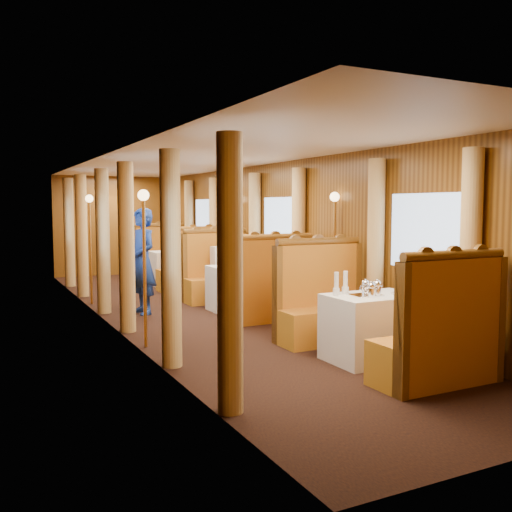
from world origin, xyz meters
TOP-DOWN VIEW (x-y plane):
  - floor at (0.00, 0.00)m, footprint 3.00×12.00m
  - ceiling at (0.00, 0.00)m, footprint 3.00×12.00m
  - wall_far at (0.00, 6.00)m, footprint 3.00×0.01m
  - wall_left at (-1.50, 0.00)m, footprint 0.01×12.00m
  - wall_right at (1.50, 0.00)m, footprint 0.01×12.00m
  - doorway_far at (0.00, 5.97)m, footprint 0.80×0.04m
  - table_near at (0.75, -3.50)m, footprint 1.05×0.72m
  - banquette_near_fwd at (0.75, -4.51)m, footprint 1.30×0.55m
  - banquette_near_aft at (0.75, -2.49)m, footprint 1.30×0.55m
  - table_mid at (0.75, 0.00)m, footprint 1.05×0.72m
  - banquette_mid_fwd at (0.75, -1.01)m, footprint 1.30×0.55m
  - banquette_mid_aft at (0.75, 1.01)m, footprint 1.30×0.55m
  - table_far at (0.75, 3.50)m, footprint 1.05×0.72m
  - banquette_far_fwd at (0.75, 2.49)m, footprint 1.30×0.55m
  - banquette_far_aft at (0.75, 4.51)m, footprint 1.30×0.55m
  - tea_tray at (0.61, -3.51)m, footprint 0.35×0.27m
  - teapot_left at (0.60, -3.63)m, footprint 0.17×0.14m
  - teapot_right at (0.71, -3.60)m, footprint 0.20×0.17m
  - teapot_back at (0.68, -3.43)m, footprint 0.17×0.14m
  - fruit_plate at (1.04, -3.61)m, footprint 0.23×0.23m
  - cup_inboard at (0.33, -3.35)m, footprint 0.08×0.08m
  - cup_outboard at (0.48, -3.32)m, footprint 0.08×0.08m
  - rose_vase_mid at (0.74, 0.01)m, footprint 0.06×0.06m
  - rose_vase_far at (0.76, 3.50)m, footprint 0.06×0.06m
  - window_left_near at (-1.49, -3.50)m, footprint 0.01×1.20m
  - curtain_left_near_a at (-1.38, -4.28)m, footprint 0.22×0.22m
  - curtain_left_near_b at (-1.38, -2.72)m, footprint 0.22×0.22m
  - window_right_near at (1.49, -3.50)m, footprint 0.01×1.20m
  - curtain_right_near_a at (1.38, -4.28)m, footprint 0.22×0.22m
  - curtain_right_near_b at (1.38, -2.72)m, footprint 0.22×0.22m
  - window_left_mid at (-1.49, 0.00)m, footprint 0.01×1.20m
  - curtain_left_mid_a at (-1.38, -0.78)m, footprint 0.22×0.22m
  - curtain_left_mid_b at (-1.38, 0.78)m, footprint 0.22×0.22m
  - window_right_mid at (1.49, 0.00)m, footprint 0.01×1.20m
  - curtain_right_mid_a at (1.38, -0.78)m, footprint 0.22×0.22m
  - curtain_right_mid_b at (1.38, 0.78)m, footprint 0.22×0.22m
  - window_left_far at (-1.49, 3.50)m, footprint 0.01×1.20m
  - curtain_left_far_a at (-1.38, 2.72)m, footprint 0.22×0.22m
  - curtain_left_far_b at (-1.38, 4.28)m, footprint 0.22×0.22m
  - window_right_far at (1.49, 3.50)m, footprint 0.01×1.20m
  - curtain_right_far_a at (1.38, 2.72)m, footprint 0.22×0.22m
  - curtain_right_far_b at (1.38, 4.28)m, footprint 0.22×0.22m
  - sconce_left_fore at (-1.40, -1.75)m, footprint 0.14×0.14m
  - sconce_right_fore at (1.40, -1.75)m, footprint 0.14×0.14m
  - sconce_left_aft at (-1.40, 1.75)m, footprint 0.14×0.14m
  - sconce_right_aft at (1.40, 1.75)m, footprint 0.14×0.14m
  - steward at (-0.83, 0.43)m, footprint 0.53×0.70m
  - passenger at (0.75, 0.78)m, footprint 0.40×0.44m

SIDE VIEW (x-z plane):
  - floor at x=0.00m, z-range -0.01..0.01m
  - table_near at x=0.75m, z-range 0.00..0.75m
  - table_mid at x=0.75m, z-range 0.00..0.75m
  - table_far at x=0.75m, z-range 0.00..0.75m
  - banquette_near_fwd at x=0.75m, z-range -0.25..1.09m
  - banquette_near_aft at x=0.75m, z-range -0.25..1.09m
  - banquette_mid_fwd at x=0.75m, z-range -0.25..1.09m
  - banquette_mid_aft at x=0.75m, z-range -0.25..1.09m
  - banquette_far_fwd at x=0.75m, z-range -0.25..1.09m
  - banquette_far_aft at x=0.75m, z-range -0.25..1.09m
  - passenger at x=0.75m, z-range 0.36..1.12m
  - tea_tray at x=0.61m, z-range 0.75..0.76m
  - fruit_plate at x=1.04m, z-range 0.74..0.80m
  - teapot_left at x=0.60m, z-range 0.75..0.88m
  - teapot_back at x=0.68m, z-range 0.75..0.88m
  - teapot_right at x=0.71m, z-range 0.75..0.89m
  - cup_inboard at x=0.33m, z-range 0.72..0.99m
  - cup_outboard at x=0.48m, z-range 0.72..0.99m
  - steward at x=-0.83m, z-range 0.00..1.72m
  - rose_vase_mid at x=0.74m, z-range 0.75..1.11m
  - rose_vase_far at x=0.76m, z-range 0.75..1.11m
  - doorway_far at x=0.00m, z-range 0.00..2.00m
  - curtain_left_near_a at x=-1.38m, z-range 0.00..2.35m
  - curtain_left_near_b at x=-1.38m, z-range 0.00..2.35m
  - curtain_right_near_a at x=1.38m, z-range 0.00..2.35m
  - curtain_right_near_b at x=1.38m, z-range 0.00..2.35m
  - curtain_left_mid_a at x=-1.38m, z-range 0.00..2.35m
  - curtain_left_mid_b at x=-1.38m, z-range 0.00..2.35m
  - curtain_right_mid_a at x=1.38m, z-range 0.00..2.35m
  - curtain_right_mid_b at x=1.38m, z-range 0.00..2.35m
  - curtain_left_far_a at x=-1.38m, z-range 0.00..2.35m
  - curtain_left_far_b at x=-1.38m, z-range 0.00..2.35m
  - curtain_right_far_a at x=1.38m, z-range 0.00..2.35m
  - curtain_right_far_b at x=1.38m, z-range 0.00..2.35m
  - wall_far at x=0.00m, z-range 0.00..2.50m
  - wall_left at x=-1.50m, z-range 0.00..2.50m
  - wall_right at x=1.50m, z-range 0.00..2.50m
  - sconce_left_fore at x=-1.40m, z-range 0.41..2.36m
  - sconce_right_fore at x=1.40m, z-range 0.41..2.36m
  - sconce_left_aft at x=-1.40m, z-range 0.41..2.36m
  - sconce_right_aft at x=1.40m, z-range 0.41..2.36m
  - window_left_near at x=-1.49m, z-range 1.00..1.90m
  - window_right_near at x=1.49m, z-range 1.00..1.90m
  - window_left_mid at x=-1.49m, z-range 1.00..1.90m
  - window_right_mid at x=1.49m, z-range 1.00..1.90m
  - window_left_far at x=-1.49m, z-range 1.00..1.90m
  - window_right_far at x=1.49m, z-range 1.00..1.90m
  - ceiling at x=0.00m, z-range 2.49..2.51m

